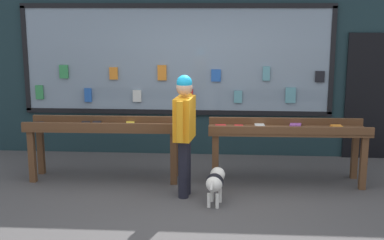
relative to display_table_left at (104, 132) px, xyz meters
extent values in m
plane|color=#474444|center=(1.34, -0.88, -0.72)|extent=(40.00, 40.00, 0.00)
cube|color=#192D33|center=(1.34, 1.52, 1.10)|extent=(8.35, 0.20, 3.63)
cube|color=gray|center=(0.94, 1.39, 0.92)|extent=(5.15, 0.03, 1.78)
cube|color=black|center=(0.94, 1.39, 1.81)|extent=(5.23, 0.06, 0.08)
cube|color=black|center=(0.94, 1.39, 0.03)|extent=(5.23, 0.06, 0.08)
cube|color=black|center=(-1.64, 1.39, 0.92)|extent=(0.08, 0.06, 1.78)
cube|color=black|center=(3.51, 1.39, 0.92)|extent=(0.08, 0.06, 1.78)
cube|color=#338C4C|center=(-1.42, 1.35, 0.35)|extent=(0.13, 0.03, 0.24)
cube|color=#338C4C|center=(-0.98, 1.35, 0.71)|extent=(0.15, 0.03, 0.23)
cube|color=#2659B2|center=(-0.58, 1.35, 0.31)|extent=(0.12, 0.03, 0.24)
cube|color=orange|center=(-0.12, 1.35, 0.69)|extent=(0.14, 0.03, 0.21)
cube|color=silver|center=(0.27, 1.35, 0.31)|extent=(0.15, 0.03, 0.20)
cube|color=orange|center=(0.70, 1.35, 0.71)|extent=(0.15, 0.03, 0.26)
cube|color=red|center=(1.15, 1.35, 0.31)|extent=(0.14, 0.03, 0.24)
cube|color=#2659B2|center=(1.61, 1.35, 0.67)|extent=(0.16, 0.03, 0.20)
cube|color=#5999A5|center=(1.98, 1.35, 0.31)|extent=(0.14, 0.03, 0.21)
cube|color=#5999A5|center=(2.44, 1.35, 0.71)|extent=(0.12, 0.03, 0.24)
cube|color=#5999A5|center=(2.86, 1.35, 0.35)|extent=(0.17, 0.03, 0.26)
cube|color=black|center=(3.32, 1.35, 0.66)|extent=(0.15, 0.03, 0.18)
cube|color=black|center=(4.21, 1.39, 0.33)|extent=(0.90, 0.04, 2.10)
cube|color=brown|center=(-1.03, -0.22, -0.34)|extent=(0.09, 0.09, 0.77)
cube|color=brown|center=(1.04, -0.18, -0.34)|extent=(0.09, 0.09, 0.77)
cube|color=brown|center=(-1.03, 0.18, -0.34)|extent=(0.09, 0.09, 0.77)
cube|color=brown|center=(1.04, 0.22, -0.34)|extent=(0.09, 0.09, 0.77)
cube|color=brown|center=(0.01, 0.00, 0.07)|extent=(2.28, 0.60, 0.04)
cube|color=brown|center=(0.01, -0.25, 0.13)|extent=(2.27, 0.10, 0.12)
cube|color=brown|center=(0.00, 0.25, 0.13)|extent=(2.27, 0.10, 0.12)
cube|color=black|center=(-0.98, -0.01, 0.10)|extent=(0.19, 0.23, 0.03)
cube|color=#2659B2|center=(-0.78, -0.07, 0.10)|extent=(0.14, 0.23, 0.03)
cube|color=#5999A5|center=(-0.58, -0.05, 0.10)|extent=(0.13, 0.20, 0.03)
cube|color=black|center=(-0.31, 0.15, 0.10)|extent=(0.16, 0.22, 0.03)
cube|color=black|center=(-0.13, 0.12, 0.10)|extent=(0.16, 0.21, 0.03)
cube|color=#2659B2|center=(0.12, -0.11, 0.10)|extent=(0.15, 0.23, 0.03)
cube|color=yellow|center=(0.37, 0.12, 0.10)|extent=(0.16, 0.25, 0.03)
cube|color=#338C4C|center=(0.57, -0.14, 0.10)|extent=(0.17, 0.21, 0.03)
cube|color=#338C4C|center=(0.74, 0.00, 0.10)|extent=(0.16, 0.21, 0.02)
cube|color=#994CA5|center=(1.01, 0.02, 0.10)|extent=(0.13, 0.21, 0.02)
cube|color=brown|center=(1.65, -0.26, -0.34)|extent=(0.09, 0.09, 0.76)
cube|color=brown|center=(3.71, -0.22, -0.34)|extent=(0.09, 0.09, 0.76)
cube|color=brown|center=(1.64, 0.22, -0.34)|extent=(0.09, 0.09, 0.76)
cube|color=brown|center=(3.70, 0.26, -0.34)|extent=(0.09, 0.09, 0.76)
cube|color=brown|center=(2.67, 0.00, 0.06)|extent=(2.28, 0.69, 0.04)
cube|color=brown|center=(2.68, -0.29, 0.12)|extent=(2.27, 0.10, 0.12)
cube|color=brown|center=(2.67, 0.29, 0.12)|extent=(2.27, 0.10, 0.12)
cube|color=red|center=(1.72, 0.02, 0.10)|extent=(0.18, 0.21, 0.03)
cube|color=red|center=(1.98, 0.03, 0.10)|extent=(0.13, 0.22, 0.03)
cube|color=silver|center=(2.28, 0.16, 0.10)|extent=(0.15, 0.23, 0.02)
cube|color=silver|center=(2.53, -0.19, 0.10)|extent=(0.19, 0.22, 0.03)
cube|color=#994CA5|center=(2.81, 0.20, 0.10)|extent=(0.19, 0.23, 0.03)
cube|color=#338C4C|center=(3.12, -0.14, 0.09)|extent=(0.20, 0.22, 0.02)
cube|color=orange|center=(3.39, 0.10, 0.10)|extent=(0.17, 0.22, 0.03)
cube|color=#338C4C|center=(3.70, -0.18, 0.10)|extent=(0.16, 0.23, 0.02)
cylinder|color=black|center=(1.23, -0.72, -0.32)|extent=(0.14, 0.14, 0.80)
cylinder|color=black|center=(1.25, -0.57, -0.32)|extent=(0.14, 0.14, 0.80)
cube|color=orange|center=(1.24, -0.65, 0.36)|extent=(0.28, 0.47, 0.56)
cylinder|color=orange|center=(1.20, -0.93, 0.37)|extent=(0.09, 0.09, 0.54)
cylinder|color=orange|center=(1.28, -0.36, 0.37)|extent=(0.09, 0.09, 0.54)
sphere|color=tan|center=(1.24, -0.65, 0.77)|extent=(0.22, 0.22, 0.22)
sphere|color=#19A5E0|center=(1.24, -0.65, 0.83)|extent=(0.20, 0.20, 0.20)
ellipsoid|color=white|center=(1.65, -0.97, -0.42)|extent=(0.27, 0.38, 0.22)
ellipsoid|color=black|center=(1.65, -0.97, -0.41)|extent=(0.26, 0.24, 0.23)
sphere|color=white|center=(1.69, -0.75, -0.37)|extent=(0.20, 0.20, 0.20)
cylinder|color=white|center=(1.62, -1.17, -0.38)|extent=(0.04, 0.10, 0.12)
cylinder|color=white|center=(1.72, -0.87, -0.62)|extent=(0.04, 0.04, 0.19)
cylinder|color=white|center=(1.62, -0.85, -0.62)|extent=(0.04, 0.04, 0.19)
cylinder|color=white|center=(1.69, -1.08, -0.62)|extent=(0.04, 0.04, 0.19)
cylinder|color=white|center=(1.58, -1.06, -0.62)|extent=(0.04, 0.04, 0.19)
camera|label=1|loc=(1.80, -7.53, 1.84)|focal=50.00mm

